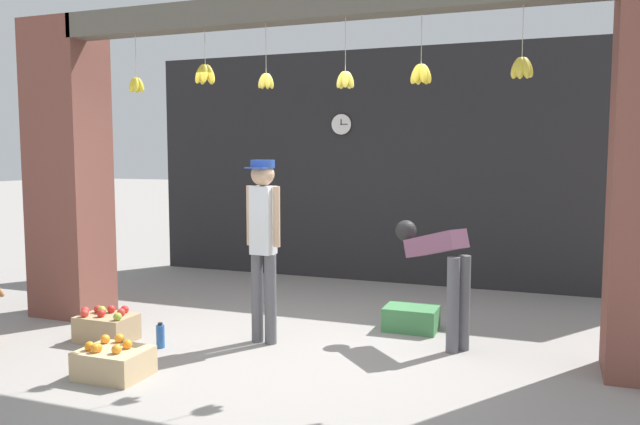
% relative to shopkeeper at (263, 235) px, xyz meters
% --- Properties ---
extents(ground_plane, '(60.00, 60.00, 0.00)m').
position_rel_shopkeeper_xyz_m(ground_plane, '(0.41, -0.07, -1.00)').
color(ground_plane, gray).
extents(shop_back_wall, '(6.94, 0.12, 3.13)m').
position_rel_shopkeeper_xyz_m(shop_back_wall, '(0.41, 3.09, 0.56)').
color(shop_back_wall, '#232326').
rests_on(shop_back_wall, ground_plane).
extents(shop_pillar_left, '(0.70, 0.60, 3.13)m').
position_rel_shopkeeper_xyz_m(shop_pillar_left, '(-2.41, 0.23, 0.56)').
color(shop_pillar_left, brown).
rests_on(shop_pillar_left, ground_plane).
extents(storefront_awning, '(5.04, 0.29, 0.84)m').
position_rel_shopkeeper_xyz_m(storefront_awning, '(0.41, 0.05, 1.97)').
color(storefront_awning, '#5B564C').
extents(shopkeeper, '(0.34, 0.28, 1.69)m').
position_rel_shopkeeper_xyz_m(shopkeeper, '(0.00, 0.00, 0.00)').
color(shopkeeper, '#56565B').
rests_on(shopkeeper, ground_plane).
extents(worker_stooping, '(0.76, 0.60, 1.11)m').
position_rel_shopkeeper_xyz_m(worker_stooping, '(1.52, 0.51, -0.26)').
color(worker_stooping, '#56565B').
rests_on(worker_stooping, ground_plane).
extents(fruit_crate_oranges, '(0.52, 0.41, 0.29)m').
position_rel_shopkeeper_xyz_m(fruit_crate_oranges, '(-0.72, -1.21, -0.88)').
color(fruit_crate_oranges, tan).
rests_on(fruit_crate_oranges, ground_plane).
extents(fruit_crate_apples, '(0.50, 0.37, 0.32)m').
position_rel_shopkeeper_xyz_m(fruit_crate_apples, '(-1.40, -0.47, -0.87)').
color(fruit_crate_apples, tan).
rests_on(fruit_crate_apples, ground_plane).
extents(produce_box_green, '(0.52, 0.37, 0.23)m').
position_rel_shopkeeper_xyz_m(produce_box_green, '(1.19, 0.88, -0.88)').
color(produce_box_green, '#42844C').
rests_on(produce_box_green, ground_plane).
extents(water_bottle, '(0.08, 0.08, 0.23)m').
position_rel_shopkeeper_xyz_m(water_bottle, '(-0.81, -0.47, -0.89)').
color(water_bottle, '#2D60AD').
rests_on(water_bottle, ground_plane).
extents(wall_clock, '(0.29, 0.03, 0.29)m').
position_rel_shopkeeper_xyz_m(wall_clock, '(-0.26, 3.01, 1.14)').
color(wall_clock, black).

